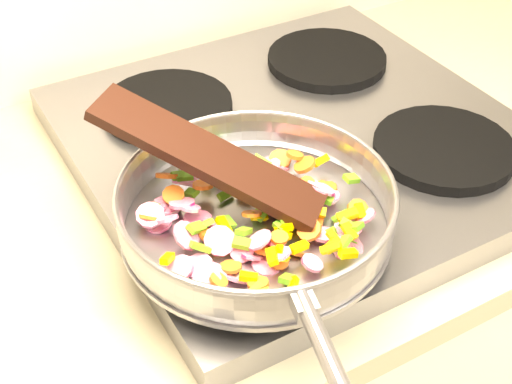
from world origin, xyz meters
TOP-DOWN VIEW (x-y plane):
  - cooktop at (-0.70, 1.67)m, footprint 0.60×0.60m
  - grate_fl at (-0.84, 1.52)m, footprint 0.19×0.19m
  - grate_fr at (-0.56, 1.52)m, footprint 0.19×0.19m
  - grate_bl at (-0.84, 1.81)m, footprint 0.19×0.19m
  - grate_br at (-0.56, 1.81)m, footprint 0.19×0.19m
  - saute_pan at (-0.86, 1.50)m, footprint 0.36×0.52m
  - vegetable_heap at (-0.86, 1.51)m, footprint 0.26×0.26m
  - wooden_spatula at (-0.89, 1.57)m, footprint 0.23×0.25m

SIDE VIEW (x-z plane):
  - cooktop at x=-0.70m, z-range 0.90..0.94m
  - grate_fl at x=-0.84m, z-range 0.94..0.96m
  - grate_fr at x=-0.56m, z-range 0.94..0.96m
  - grate_bl at x=-0.84m, z-range 0.94..0.96m
  - grate_br at x=-0.56m, z-range 0.94..0.96m
  - vegetable_heap at x=-0.86m, z-range 0.95..1.00m
  - saute_pan at x=-0.86m, z-range 0.96..1.02m
  - wooden_spatula at x=-0.89m, z-range 0.97..1.08m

